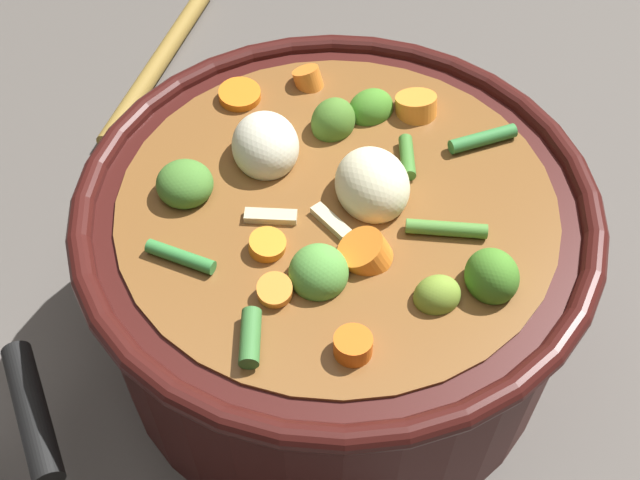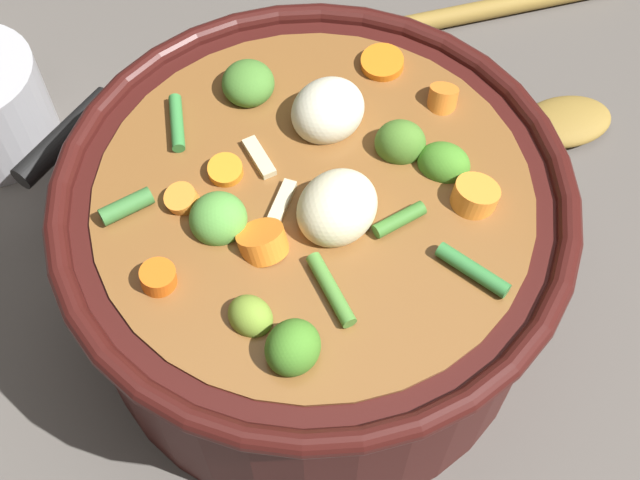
{
  "view_description": "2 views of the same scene",
  "coord_description": "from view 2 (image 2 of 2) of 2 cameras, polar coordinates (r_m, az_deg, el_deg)",
  "views": [
    {
      "loc": [
        -0.3,
        -0.05,
        0.48
      ],
      "look_at": [
        -0.01,
        0.01,
        0.11
      ],
      "focal_mm": 43.41,
      "sensor_mm": 36.0,
      "label": 1
    },
    {
      "loc": [
        -0.1,
        -0.27,
        0.55
      ],
      "look_at": [
        -0.0,
        -0.02,
        0.11
      ],
      "focal_mm": 47.82,
      "sensor_mm": 36.0,
      "label": 2
    }
  ],
  "objects": [
    {
      "name": "wooden_spoon",
      "position": [
        0.77,
        14.07,
        11.4
      ],
      "size": [
        0.24,
        0.19,
        0.02
      ],
      "color": "olive",
      "rests_on": "ground_plane"
    },
    {
      "name": "ground_plane",
      "position": [
        0.62,
        -0.37,
        -4.15
      ],
      "size": [
        1.1,
        1.1,
        0.0
      ],
      "primitive_type": "plane",
      "color": "#514C47"
    },
    {
      "name": "cooking_pot",
      "position": [
        0.55,
        -0.41,
        -0.53
      ],
      "size": [
        0.32,
        0.32,
        0.17
      ],
      "color": "#38110F",
      "rests_on": "ground_plane"
    }
  ]
}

